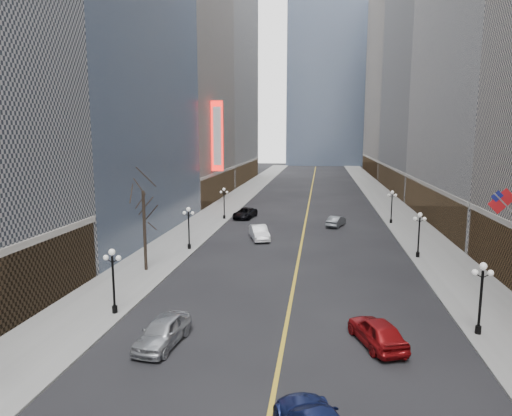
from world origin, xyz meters
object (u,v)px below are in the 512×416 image
(streetlamp_east_3, at_px, (392,203))
(streetlamp_west_2, at_px, (189,224))
(car_nb_far, at_px, (245,213))
(streetlamp_east_2, at_px, (419,230))
(car_nb_mid, at_px, (259,233))
(car_sb_far, at_px, (336,221))
(streetlamp_west_1, at_px, (113,274))
(car_nb_near, at_px, (163,331))
(streetlamp_east_1, at_px, (481,291))
(streetlamp_west_3, at_px, (224,200))
(car_sb_mid, at_px, (377,332))

(streetlamp_east_3, xyz_separation_m, streetlamp_west_2, (-23.60, -18.00, 0.00))
(streetlamp_east_3, relative_size, car_nb_far, 0.82)
(streetlamp_east_2, relative_size, streetlamp_west_2, 1.00)
(streetlamp_west_2, height_order, car_nb_mid, streetlamp_west_2)
(streetlamp_east_2, height_order, car_sb_far, streetlamp_east_2)
(streetlamp_west_1, height_order, car_nb_near, streetlamp_west_1)
(streetlamp_east_2, height_order, car_nb_near, streetlamp_east_2)
(streetlamp_east_1, relative_size, streetlamp_west_3, 1.00)
(car_nb_mid, height_order, car_nb_far, car_nb_mid)
(streetlamp_east_3, bearing_deg, car_sb_far, -159.60)
(car_sb_mid, relative_size, car_sb_far, 1.12)
(streetlamp_east_2, xyz_separation_m, car_sb_mid, (-6.33, -20.15, -2.06))
(streetlamp_east_1, distance_m, streetlamp_west_2, 29.68)
(streetlamp_west_1, relative_size, streetlamp_west_2, 1.00)
(streetlamp_east_1, height_order, streetlamp_east_3, same)
(streetlamp_east_1, xyz_separation_m, car_sb_mid, (-6.33, -2.15, -2.06))
(streetlamp_west_2, relative_size, car_nb_near, 0.92)
(car_nb_mid, distance_m, car_sb_far, 13.03)
(streetlamp_west_3, distance_m, car_nb_near, 40.24)
(streetlamp_west_1, height_order, car_nb_far, streetlamp_west_1)
(streetlamp_west_1, xyz_separation_m, car_nb_near, (4.82, -3.90, -2.06))
(car_nb_far, bearing_deg, car_nb_mid, -64.98)
(car_nb_mid, xyz_separation_m, car_sb_mid, (10.50, -26.11, 0.00))
(streetlamp_east_1, height_order, car_nb_mid, streetlamp_east_1)
(car_nb_far, bearing_deg, streetlamp_west_2, -89.43)
(streetlamp_east_1, xyz_separation_m, streetlamp_west_1, (-23.60, 0.00, 0.00))
(car_nb_near, distance_m, car_sb_far, 38.72)
(car_sb_far, bearing_deg, car_sb_mid, 111.15)
(streetlamp_east_3, distance_m, car_nb_near, 44.14)
(car_nb_mid, relative_size, car_sb_mid, 1.03)
(streetlamp_west_3, distance_m, car_sb_far, 16.39)
(streetlamp_east_1, relative_size, car_sb_far, 1.03)
(streetlamp_east_1, xyz_separation_m, streetlamp_east_3, (0.00, 36.00, 0.00))
(car_sb_far, bearing_deg, streetlamp_west_3, 9.06)
(streetlamp_east_2, bearing_deg, car_nb_near, -130.61)
(car_nb_far, distance_m, car_sb_far, 13.91)
(streetlamp_east_2, xyz_separation_m, car_nb_near, (-18.78, -21.90, -2.06))
(car_nb_near, bearing_deg, streetlamp_west_3, 103.49)
(streetlamp_east_1, bearing_deg, streetlamp_west_2, 142.67)
(streetlamp_west_3, bearing_deg, streetlamp_east_2, -37.33)
(streetlamp_west_2, distance_m, car_nb_far, 19.87)
(car_nb_far, bearing_deg, car_nb_near, -78.49)
(streetlamp_east_2, height_order, streetlamp_west_3, same)
(streetlamp_west_2, relative_size, car_nb_far, 0.82)
(streetlamp_east_3, relative_size, car_nb_near, 0.92)
(car_sb_mid, bearing_deg, streetlamp_west_2, -69.07)
(streetlamp_west_2, bearing_deg, car_nb_near, -77.58)
(car_nb_near, relative_size, car_nb_far, 0.90)
(streetlamp_east_1, height_order, car_sb_far, streetlamp_east_1)
(streetlamp_west_3, distance_m, car_sb_mid, 41.93)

